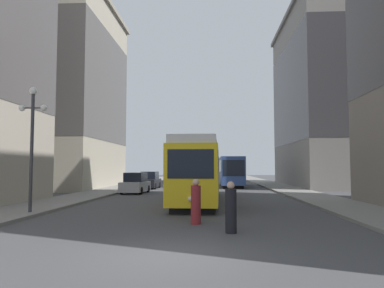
% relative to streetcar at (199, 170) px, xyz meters
% --- Properties ---
extents(ground_plane, '(200.00, 200.00, 0.00)m').
position_rel_streetcar_xyz_m(ground_plane, '(-0.27, -14.85, -2.10)').
color(ground_plane, '#424244').
extents(sidewalk_left, '(3.48, 120.00, 0.15)m').
position_rel_streetcar_xyz_m(sidewalk_left, '(-8.95, 25.15, -2.03)').
color(sidewalk_left, gray).
rests_on(sidewalk_left, ground).
extents(sidewalk_right, '(3.48, 120.00, 0.15)m').
position_rel_streetcar_xyz_m(sidewalk_right, '(8.41, 25.15, -2.03)').
color(sidewalk_right, gray).
rests_on(sidewalk_right, ground).
extents(streetcar, '(2.90, 14.66, 3.89)m').
position_rel_streetcar_xyz_m(streetcar, '(0.00, 0.00, 0.00)').
color(streetcar, black).
rests_on(streetcar, ground).
extents(transit_bus, '(2.72, 11.22, 3.45)m').
position_rel_streetcar_xyz_m(transit_bus, '(3.05, 19.47, -0.15)').
color(transit_bus, black).
rests_on(transit_bus, ground).
extents(parked_car_left_near, '(1.94, 4.57, 1.82)m').
position_rel_streetcar_xyz_m(parked_car_left_near, '(-5.91, 14.77, -1.26)').
color(parked_car_left_near, black).
rests_on(parked_car_left_near, ground).
extents(parked_car_left_mid, '(2.07, 4.32, 1.82)m').
position_rel_streetcar_xyz_m(parked_car_left_mid, '(-5.91, 7.48, -1.26)').
color(parked_car_left_mid, black).
rests_on(parked_car_left_mid, ground).
extents(pedestrian_crossing_near, '(0.41, 0.41, 1.81)m').
position_rel_streetcar_xyz_m(pedestrian_crossing_near, '(0.22, -9.65, -1.26)').
color(pedestrian_crossing_near, maroon).
rests_on(pedestrian_crossing_near, ground).
extents(pedestrian_crossing_far, '(0.40, 0.40, 1.79)m').
position_rel_streetcar_xyz_m(pedestrian_crossing_far, '(1.53, -11.60, -1.27)').
color(pedestrian_crossing_far, black).
rests_on(pedestrian_crossing_far, ground).
extents(lamp_post_left_near, '(1.41, 0.36, 6.03)m').
position_rel_streetcar_xyz_m(lamp_post_left_near, '(-7.81, -7.40, 1.97)').
color(lamp_post_left_near, '#333338').
rests_on(lamp_post_left_near, sidewalk_left).
extents(building_left_corner, '(13.02, 16.60, 20.97)m').
position_rel_streetcar_xyz_m(building_left_corner, '(-16.90, 15.47, 8.68)').
color(building_left_corner, '#B2A893').
rests_on(building_left_corner, ground).
extents(building_right_midblock, '(15.91, 19.97, 21.03)m').
position_rel_streetcar_xyz_m(building_right_midblock, '(17.81, 20.43, 8.71)').
color(building_right_midblock, gray).
rests_on(building_right_midblock, ground).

